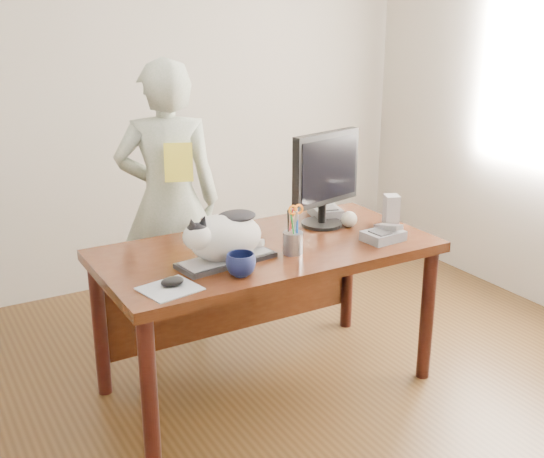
{
  "coord_description": "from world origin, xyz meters",
  "views": [
    {
      "loc": [
        -1.51,
        -2.06,
        1.86
      ],
      "look_at": [
        0.0,
        0.55,
        0.85
      ],
      "focal_mm": 45.0,
      "sensor_mm": 36.0,
      "label": 1
    }
  ],
  "objects": [
    {
      "name": "pen_cup",
      "position": [
        0.06,
        0.45,
        0.82
      ],
      "size": [
        0.1,
        0.09,
        0.24
      ],
      "rotation": [
        0.0,
        0.0,
        -0.02
      ],
      "color": "gray",
      "rests_on": "desk"
    },
    {
      "name": "desk",
      "position": [
        0.0,
        0.68,
        0.6
      ],
      "size": [
        1.6,
        0.8,
        0.75
      ],
      "color": "black",
      "rests_on": "ground"
    },
    {
      "name": "person",
      "position": [
        -0.17,
        1.41,
        0.79
      ],
      "size": [
        0.68,
        0.57,
        1.59
      ],
      "primitive_type": "imported",
      "rotation": [
        0.0,
        0.0,
        2.75
      ],
      "color": "silver",
      "rests_on": "ground"
    },
    {
      "name": "phone",
      "position": [
        0.54,
        0.39,
        0.78
      ],
      "size": [
        0.2,
        0.17,
        0.09
      ],
      "rotation": [
        0.0,
        0.0,
        0.08
      ],
      "color": "slate",
      "rests_on": "desk"
    },
    {
      "name": "calculator",
      "position": [
        0.51,
        0.85,
        0.78
      ],
      "size": [
        0.19,
        0.22,
        0.06
      ],
      "rotation": [
        0.0,
        0.0,
        -0.26
      ],
      "color": "slate",
      "rests_on": "desk"
    },
    {
      "name": "speaker",
      "position": [
        0.72,
        0.56,
        0.83
      ],
      "size": [
        0.1,
        0.1,
        0.16
      ],
      "rotation": [
        0.0,
        0.0,
        -0.4
      ],
      "color": "#97989A",
      "rests_on": "desk"
    },
    {
      "name": "book_stack",
      "position": [
        -0.1,
        0.91,
        0.78
      ],
      "size": [
        0.21,
        0.16,
        0.07
      ],
      "rotation": [
        0.0,
        0.0,
        -0.09
      ],
      "color": "#491313",
      "rests_on": "desk"
    },
    {
      "name": "monitor",
      "position": [
        0.41,
        0.72,
        1.03
      ],
      "size": [
        0.44,
        0.26,
        0.49
      ],
      "rotation": [
        0.0,
        0.0,
        0.23
      ],
      "color": "black",
      "rests_on": "desk"
    },
    {
      "name": "room",
      "position": [
        0.0,
        0.0,
        1.35
      ],
      "size": [
        4.5,
        4.5,
        4.5
      ],
      "color": "black",
      "rests_on": "ground"
    },
    {
      "name": "baseball",
      "position": [
        0.51,
        0.64,
        0.79
      ],
      "size": [
        0.08,
        0.08,
        0.08
      ],
      "rotation": [
        0.0,
        0.0,
        0.02
      ],
      "color": "beige",
      "rests_on": "desk"
    },
    {
      "name": "mousepad",
      "position": [
        -0.6,
        0.35,
        0.75
      ],
      "size": [
        0.25,
        0.24,
        0.0
      ],
      "rotation": [
        0.0,
        0.0,
        0.2
      ],
      "color": "#A6ABB2",
      "rests_on": "desk"
    },
    {
      "name": "mouse",
      "position": [
        -0.58,
        0.37,
        0.77
      ],
      "size": [
        0.11,
        0.08,
        0.04
      ],
      "rotation": [
        0.0,
        0.0,
        0.2
      ],
      "color": "black",
      "rests_on": "mousepad"
    },
    {
      "name": "held_book",
      "position": [
        -0.17,
        1.24,
        1.05
      ],
      "size": [
        0.17,
        0.14,
        0.21
      ],
      "rotation": [
        0.0,
        0.0,
        -0.39
      ],
      "color": "yellow",
      "rests_on": "person"
    },
    {
      "name": "coffee_mug",
      "position": [
        -0.28,
        0.33,
        0.8
      ],
      "size": [
        0.17,
        0.17,
        0.1
      ],
      "primitive_type": "imported",
      "rotation": [
        0.0,
        0.0,
        1.12
      ],
      "color": "#0D1337",
      "rests_on": "desk"
    },
    {
      "name": "keyboard",
      "position": [
        -0.26,
        0.5,
        0.76
      ],
      "size": [
        0.47,
        0.23,
        0.03
      ],
      "rotation": [
        0.0,
        0.0,
        0.13
      ],
      "color": "black",
      "rests_on": "desk"
    },
    {
      "name": "cat",
      "position": [
        -0.28,
        0.5,
        0.88
      ],
      "size": [
        0.44,
        0.27,
        0.25
      ],
      "rotation": [
        0.0,
        0.0,
        0.13
      ],
      "color": "silver",
      "rests_on": "keyboard"
    }
  ]
}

